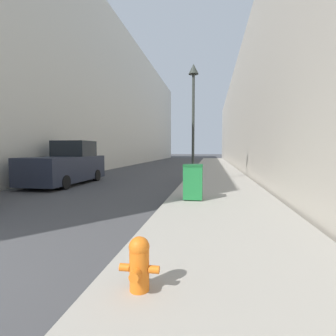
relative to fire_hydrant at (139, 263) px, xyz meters
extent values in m
cube|color=#9E998E|center=(1.18, 17.40, -0.40)|extent=(3.61, 60.00, 0.15)
cube|color=beige|center=(-14.13, 25.40, 6.76)|extent=(12.00, 60.00, 14.47)
cube|color=beige|center=(9.09, 25.40, 4.62)|extent=(12.00, 60.00, 10.20)
cylinder|color=orange|center=(0.00, 0.01, -0.10)|extent=(0.23, 0.23, 0.47)
sphere|color=orange|center=(0.00, 0.01, 0.18)|extent=(0.24, 0.24, 0.24)
cylinder|color=orange|center=(0.00, 0.01, 0.25)|extent=(0.06, 0.06, 0.05)
cylinder|color=orange|center=(0.00, -0.17, -0.07)|extent=(0.11, 0.12, 0.11)
cylinder|color=orange|center=(-0.17, 0.01, -0.07)|extent=(0.12, 0.09, 0.09)
cylinder|color=orange|center=(0.17, 0.01, -0.07)|extent=(0.12, 0.09, 0.09)
cube|color=#1E7538|center=(0.23, 5.62, 0.23)|extent=(0.60, 0.53, 1.05)
cube|color=#16572A|center=(0.23, 5.62, 0.79)|extent=(0.62, 0.55, 0.08)
cylinder|color=black|center=(-0.02, 5.85, -0.25)|extent=(0.05, 0.16, 0.16)
cylinder|color=black|center=(0.49, 5.85, -0.25)|extent=(0.05, 0.16, 0.16)
cylinder|color=#2D332D|center=(-0.11, 10.59, -0.21)|extent=(0.26, 0.26, 0.25)
cylinder|color=#2D332D|center=(-0.11, 10.59, 2.37)|extent=(0.14, 0.14, 5.40)
cone|color=#2D332D|center=(-0.11, 10.59, 5.33)|extent=(0.51, 0.51, 0.51)
cube|color=#232838|center=(-6.54, 9.45, 0.32)|extent=(1.99, 5.26, 1.25)
cube|color=black|center=(-6.54, 10.37, 1.36)|extent=(1.83, 1.68, 0.82)
cylinder|color=black|center=(-7.46, 11.08, -0.16)|extent=(0.24, 0.64, 0.64)
cylinder|color=black|center=(-5.62, 11.08, -0.16)|extent=(0.24, 0.64, 0.64)
cylinder|color=black|center=(-7.46, 7.82, -0.16)|extent=(0.24, 0.64, 0.64)
cylinder|color=black|center=(-5.62, 7.82, -0.16)|extent=(0.24, 0.64, 0.64)
camera|label=1|loc=(0.81, -2.84, 1.30)|focal=28.00mm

